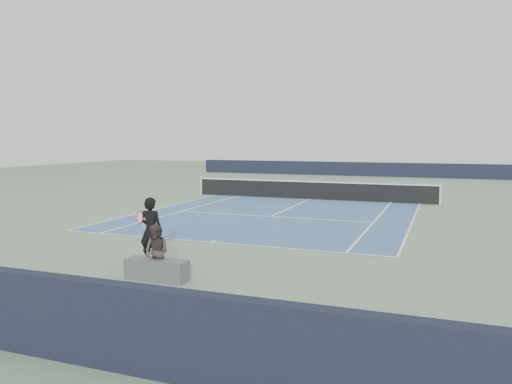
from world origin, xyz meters
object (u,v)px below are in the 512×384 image
(tennis_net, at_px, (310,190))
(tennis_player, at_px, (151,231))
(spectator_bench, at_px, (157,260))
(tennis_ball, at_px, (166,267))

(tennis_net, relative_size, tennis_player, 7.57)
(spectator_bench, bearing_deg, tennis_player, 127.35)
(tennis_player, height_order, spectator_bench, tennis_player)
(tennis_player, xyz_separation_m, spectator_bench, (0.89, -1.16, -0.41))
(tennis_player, bearing_deg, tennis_net, 89.05)
(tennis_net, relative_size, tennis_ball, 184.87)
(tennis_net, bearing_deg, spectator_bench, -87.68)
(tennis_ball, bearing_deg, tennis_net, 91.28)
(tennis_net, height_order, spectator_bench, spectator_bench)
(tennis_net, xyz_separation_m, tennis_player, (-0.24, -14.77, 0.35))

